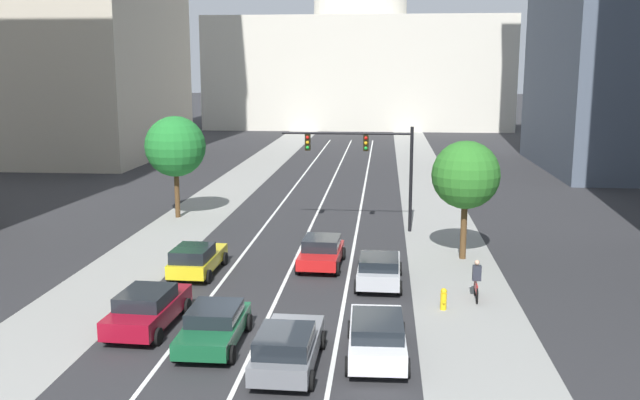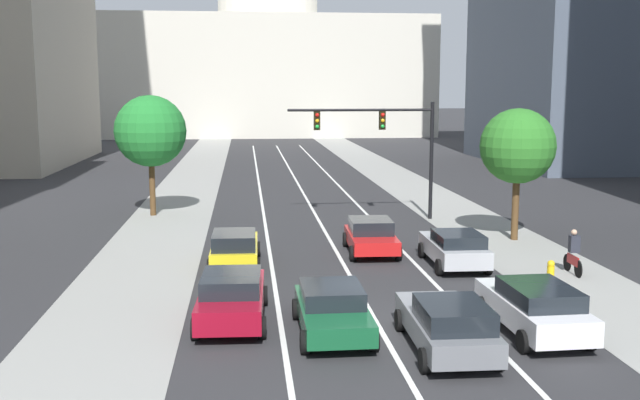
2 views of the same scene
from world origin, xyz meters
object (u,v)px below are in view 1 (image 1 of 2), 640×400
capitol_building (360,44)px  cyclist (476,280)px  street_tree_far_right (466,175)px  car_yellow (197,259)px  car_red (321,252)px  car_gray (288,347)px  fire_hydrant (444,299)px  traffic_signal_mast (369,155)px  street_tree_near_left (175,147)px  car_silver (379,269)px  car_crimson (148,308)px  car_green (214,325)px  car_white (377,335)px

capitol_building → cyclist: 92.60m
cyclist → street_tree_far_right: size_ratio=0.28×
car_yellow → car_red: bearing=-70.2°
car_gray → fire_hydrant: (5.49, 6.20, -0.31)m
traffic_signal_mast → street_tree_near_left: street_tree_near_left is taller
capitol_building → car_yellow: 89.92m
capitol_building → car_red: 87.91m
traffic_signal_mast → street_tree_far_right: bearing=-49.4°
cyclist → car_silver: bearing=70.3°
car_silver → street_tree_far_right: street_tree_far_right is taller
car_crimson → car_green: 3.18m
capitol_building → street_tree_far_right: bearing=-84.3°
car_silver → street_tree_far_right: size_ratio=0.72×
car_red → car_green: (-2.86, -10.20, -0.03)m
car_red → street_tree_near_left: street_tree_near_left is taller
traffic_signal_mast → cyclist: bearing=-68.5°
cyclist → capitol_building: bearing=7.6°
car_green → street_tree_far_right: size_ratio=0.72×
car_silver → car_yellow: bearing=85.7°
car_gray → car_yellow: 11.55m
car_yellow → cyclist: size_ratio=2.60×
capitol_building → car_yellow: (-4.30, -88.92, -12.63)m
car_gray → fire_hydrant: size_ratio=5.21×
cyclist → street_tree_near_left: size_ratio=0.26×
car_red → capitol_building: bearing=3.0°
car_gray → street_tree_near_left: street_tree_near_left is taller
car_yellow → capitol_building: bearing=-1.7°
car_gray → street_tree_far_right: size_ratio=0.78×
car_gray → cyclist: cyclist is taller
car_red → traffic_signal_mast: 9.01m
car_white → street_tree_near_left: size_ratio=0.72×
capitol_building → street_tree_near_left: 77.48m
car_white → car_silver: (-0.00, 8.02, -0.03)m
traffic_signal_mast → fire_hydrant: bearing=-76.1°
capitol_building → traffic_signal_mast: capitol_building is taller
car_crimson → car_yellow: car_crimson is taller
capitol_building → car_red: bearing=-89.1°
car_red → fire_hydrant: size_ratio=4.58×
capitol_building → car_gray: bearing=-89.2°
traffic_signal_mast → car_red: bearing=-104.9°
capitol_building → fire_hydrant: 93.91m
car_red → car_gray: bearing=-178.0°
traffic_signal_mast → car_crimson: bearing=-115.1°
car_silver → street_tree_near_left: size_ratio=0.66×
car_crimson → street_tree_far_right: 17.19m
car_crimson → street_tree_far_right: bearing=-47.2°
car_crimson → traffic_signal_mast: size_ratio=0.62×
capitol_building → traffic_signal_mast: (3.54, -79.08, -8.86)m
car_yellow → traffic_signal_mast: bearing=-37.4°
fire_hydrant → car_green: bearing=-152.1°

